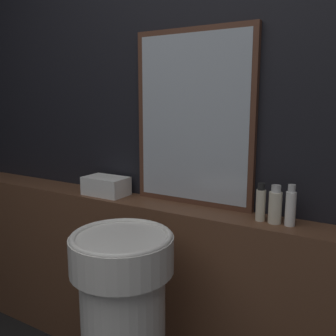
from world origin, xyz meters
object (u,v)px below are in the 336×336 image
Objects in this scene: pedestal_sink at (124,336)px; conditioner_bottle at (275,206)px; lotion_bottle at (291,207)px; mirror at (193,119)px; shampoo_bottle at (261,203)px; towel_stack at (106,186)px.

pedestal_sink is 5.75× the size of conditioner_bottle.
pedestal_sink is 0.83m from lotion_bottle.
mirror is 0.50m from shampoo_bottle.
towel_stack is 1.45× the size of conditioner_bottle.
pedestal_sink is 5.69× the size of shampoo_bottle.
pedestal_sink is at bearing -135.49° from conditioner_bottle.
towel_stack is at bearing -170.03° from mirror.
lotion_bottle is (0.51, 0.44, 0.49)m from pedestal_sink.
lotion_bottle reaches higher than towel_stack.
towel_stack is at bearing 180.00° from conditioner_bottle.
shampoo_bottle is 1.01× the size of conditioner_bottle.
pedestal_sink is 0.79m from conditioner_bottle.
mirror is 5.15× the size of conditioner_bottle.
towel_stack is at bearing 180.00° from shampoo_bottle.
lotion_bottle is at bearing 0.00° from towel_stack.
conditioner_bottle is at bearing 44.51° from pedestal_sink.
conditioner_bottle is (0.89, -0.00, 0.03)m from towel_stack.
conditioner_bottle reaches higher than pedestal_sink.
lotion_bottle is at bearing -9.73° from mirror.
shampoo_bottle is (0.36, -0.08, -0.33)m from mirror.
towel_stack is at bearing 180.00° from lotion_bottle.
pedestal_sink is at bearing -44.75° from towel_stack.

